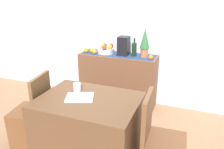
# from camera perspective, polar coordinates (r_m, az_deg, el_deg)

# --- Properties ---
(ground_plane) EXTENTS (6.40, 6.40, 0.02)m
(ground_plane) POSITION_cam_1_polar(r_m,az_deg,el_deg) (3.02, -1.16, -15.77)
(ground_plane) COLOR #9D7452
(ground_plane) RESTS_ON ground
(room_wall_rear) EXTENTS (6.40, 0.06, 2.70)m
(room_wall_rear) POSITION_cam_1_polar(r_m,az_deg,el_deg) (3.59, 6.01, 13.49)
(room_wall_rear) COLOR silver
(room_wall_rear) RESTS_ON ground
(sideboard_console) EXTENTS (1.21, 0.42, 0.85)m
(sideboard_console) POSITION_cam_1_polar(r_m,az_deg,el_deg) (3.63, 1.55, -1.43)
(sideboard_console) COLOR brown
(sideboard_console) RESTS_ON ground
(table_runner) EXTENTS (1.14, 0.32, 0.01)m
(table_runner) POSITION_cam_1_polar(r_m,az_deg,el_deg) (3.49, 1.62, 5.14)
(table_runner) COLOR navy
(table_runner) RESTS_ON sideboard_console
(fruit_bowl) EXTENTS (0.27, 0.27, 0.07)m
(fruit_bowl) POSITION_cam_1_polar(r_m,az_deg,el_deg) (3.55, -1.58, 6.08)
(fruit_bowl) COLOR silver
(fruit_bowl) RESTS_ON table_runner
(apple_right) EXTENTS (0.08, 0.08, 0.08)m
(apple_right) POSITION_cam_1_polar(r_m,az_deg,el_deg) (3.54, -2.34, 7.30)
(apple_right) COLOR gold
(apple_right) RESTS_ON fruit_bowl
(apple_rear) EXTENTS (0.07, 0.07, 0.07)m
(apple_rear) POSITION_cam_1_polar(r_m,az_deg,el_deg) (3.50, -0.54, 7.11)
(apple_rear) COLOR gold
(apple_rear) RESTS_ON fruit_bowl
(apple_left) EXTENTS (0.07, 0.07, 0.07)m
(apple_left) POSITION_cam_1_polar(r_m,az_deg,el_deg) (3.46, -1.98, 6.95)
(apple_left) COLOR #B93D27
(apple_left) RESTS_ON fruit_bowl
(apple_front) EXTENTS (0.07, 0.07, 0.07)m
(apple_front) POSITION_cam_1_polar(r_m,az_deg,el_deg) (3.57, -0.26, 7.37)
(apple_front) COLOR red
(apple_front) RESTS_ON fruit_bowl
(apple_center) EXTENTS (0.07, 0.07, 0.07)m
(apple_center) POSITION_cam_1_polar(r_m,az_deg,el_deg) (3.61, -1.86, 7.47)
(apple_center) COLOR red
(apple_center) RESTS_ON fruit_bowl
(wine_bottle) EXTENTS (0.07, 0.07, 0.28)m
(wine_bottle) POSITION_cam_1_polar(r_m,az_deg,el_deg) (3.39, 5.70, 6.42)
(wine_bottle) COLOR black
(wine_bottle) RESTS_ON sideboard_console
(coffee_maker) EXTENTS (0.16, 0.18, 0.29)m
(coffee_maker) POSITION_cam_1_polar(r_m,az_deg,el_deg) (3.43, 3.00, 7.29)
(coffee_maker) COLOR black
(coffee_maker) RESTS_ON sideboard_console
(potted_plant) EXTENTS (0.14, 0.14, 0.44)m
(potted_plant) POSITION_cam_1_polar(r_m,az_deg,el_deg) (3.33, 8.39, 8.33)
(potted_plant) COLOR #BC6543
(potted_plant) RESTS_ON sideboard_console
(orange_loose_mid) EXTENTS (0.08, 0.08, 0.08)m
(orange_loose_mid) POSITION_cam_1_polar(r_m,az_deg,el_deg) (3.60, -5.09, 6.13)
(orange_loose_mid) COLOR orange
(orange_loose_mid) RESTS_ON sideboard_console
(orange_loose_end) EXTENTS (0.08, 0.08, 0.08)m
(orange_loose_end) POSITION_cam_1_polar(r_m,az_deg,el_deg) (3.62, -6.62, 6.17)
(orange_loose_end) COLOR orange
(orange_loose_end) RESTS_ON sideboard_console
(orange_loose_far) EXTENTS (0.07, 0.07, 0.07)m
(orange_loose_far) POSITION_cam_1_polar(r_m,az_deg,el_deg) (3.53, -4.52, 5.81)
(orange_loose_far) COLOR orange
(orange_loose_far) RESTS_ON sideboard_console
(orange_loose_near_bowl) EXTENTS (0.07, 0.07, 0.07)m
(orange_loose_near_bowl) POSITION_cam_1_polar(r_m,az_deg,el_deg) (3.28, 9.88, 4.36)
(orange_loose_near_bowl) COLOR orange
(orange_loose_near_bowl) RESTS_ON sideboard_console
(dining_table) EXTENTS (1.04, 0.77, 0.74)m
(dining_table) POSITION_cam_1_polar(r_m,az_deg,el_deg) (2.50, -5.75, -13.85)
(dining_table) COLOR brown
(dining_table) RESTS_ON ground
(open_book) EXTENTS (0.34, 0.30, 0.02)m
(open_book) POSITION_cam_1_polar(r_m,az_deg,el_deg) (2.34, -8.25, -5.80)
(open_book) COLOR white
(open_book) RESTS_ON dining_table
(coffee_cup) EXTENTS (0.09, 0.09, 0.09)m
(coffee_cup) POSITION_cam_1_polar(r_m,az_deg,el_deg) (2.50, -8.92, -3.23)
(coffee_cup) COLOR silver
(coffee_cup) RESTS_ON dining_table
(chair_near_window) EXTENTS (0.46, 0.46, 0.90)m
(chair_near_window) POSITION_cam_1_polar(r_m,az_deg,el_deg) (2.95, -19.69, -11.70)
(chair_near_window) COLOR brown
(chair_near_window) RESTS_ON ground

